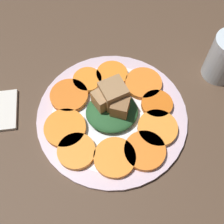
% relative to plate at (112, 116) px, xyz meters
% --- Properties ---
extents(table_slab, '(1.20, 1.20, 0.02)m').
position_rel_plate_xyz_m(table_slab, '(0.00, 0.00, -0.02)').
color(table_slab, '#4C3828').
rests_on(table_slab, ground).
extents(plate, '(0.30, 0.30, 0.01)m').
position_rel_plate_xyz_m(plate, '(0.00, 0.00, 0.00)').
color(plate, silver).
rests_on(plate, table_slab).
extents(carrot_slice_0, '(0.08, 0.08, 0.01)m').
position_rel_plate_xyz_m(carrot_slice_0, '(0.08, 0.06, 0.01)').
color(carrot_slice_0, orange).
rests_on(carrot_slice_0, plate).
extents(carrot_slice_1, '(0.07, 0.07, 0.01)m').
position_rel_plate_xyz_m(carrot_slice_1, '(0.01, 0.09, 0.01)').
color(carrot_slice_1, orange).
rests_on(carrot_slice_1, plate).
extents(carrot_slice_2, '(0.06, 0.06, 0.01)m').
position_rel_plate_xyz_m(carrot_slice_2, '(-0.04, 0.09, 0.01)').
color(carrot_slice_2, orange).
rests_on(carrot_slice_2, plate).
extents(carrot_slice_3, '(0.08, 0.08, 0.01)m').
position_rel_plate_xyz_m(carrot_slice_3, '(-0.08, 0.05, 0.01)').
color(carrot_slice_3, orange).
rests_on(carrot_slice_3, plate).
extents(carrot_slice_4, '(0.08, 0.08, 0.01)m').
position_rel_plate_xyz_m(carrot_slice_4, '(-0.09, -0.02, 0.01)').
color(carrot_slice_4, orange).
rests_on(carrot_slice_4, plate).
extents(carrot_slice_5, '(0.07, 0.07, 0.01)m').
position_rel_plate_xyz_m(carrot_slice_5, '(-0.08, -0.07, 0.01)').
color(carrot_slice_5, orange).
rests_on(carrot_slice_5, plate).
extents(carrot_slice_6, '(0.08, 0.08, 0.01)m').
position_rel_plate_xyz_m(carrot_slice_6, '(-0.01, -0.09, 0.01)').
color(carrot_slice_6, orange).
rests_on(carrot_slice_6, plate).
extents(carrot_slice_7, '(0.08, 0.08, 0.01)m').
position_rel_plate_xyz_m(carrot_slice_7, '(0.05, -0.09, 0.01)').
color(carrot_slice_7, orange).
rests_on(carrot_slice_7, plate).
extents(carrot_slice_8, '(0.08, 0.08, 0.01)m').
position_rel_plate_xyz_m(carrot_slice_8, '(0.08, -0.05, 0.01)').
color(carrot_slice_8, orange).
rests_on(carrot_slice_8, plate).
extents(carrot_slice_9, '(0.06, 0.06, 0.01)m').
position_rel_plate_xyz_m(carrot_slice_9, '(0.09, 0.01, 0.01)').
color(carrot_slice_9, orange).
rests_on(carrot_slice_9, plate).
extents(center_pile, '(0.10, 0.10, 0.07)m').
position_rel_plate_xyz_m(center_pile, '(0.00, 0.01, 0.03)').
color(center_pile, '#235128').
rests_on(center_pile, plate).
extents(fork, '(0.18, 0.08, 0.00)m').
position_rel_plate_xyz_m(fork, '(0.00, -0.06, 0.01)').
color(fork, silver).
rests_on(fork, plate).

